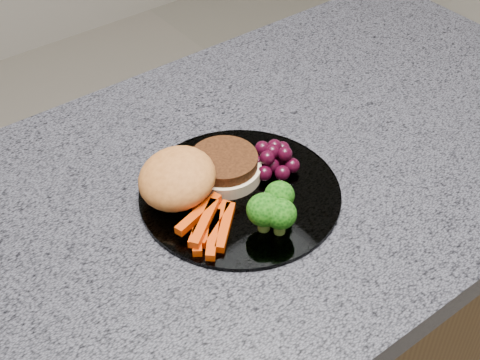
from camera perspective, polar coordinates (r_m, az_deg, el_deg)
name	(u,v)px	position (r m, az deg, el deg)	size (l,w,h in m)	color
countertop	(237,192)	(0.90, -0.25, -1.06)	(1.20, 0.60, 0.04)	#52525D
plate	(240,193)	(0.86, 0.00, -1.14)	(0.26, 0.26, 0.01)	white
burger	(194,177)	(0.85, -3.92, 0.30)	(0.18, 0.11, 0.05)	beige
carrot_sticks	(208,225)	(0.81, -2.77, -3.85)	(0.09, 0.08, 0.02)	#CF3603
broccoli	(273,208)	(0.80, 2.87, -2.39)	(0.07, 0.06, 0.05)	olive
grape_bunch	(274,159)	(0.88, 2.92, 1.84)	(0.07, 0.06, 0.04)	black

